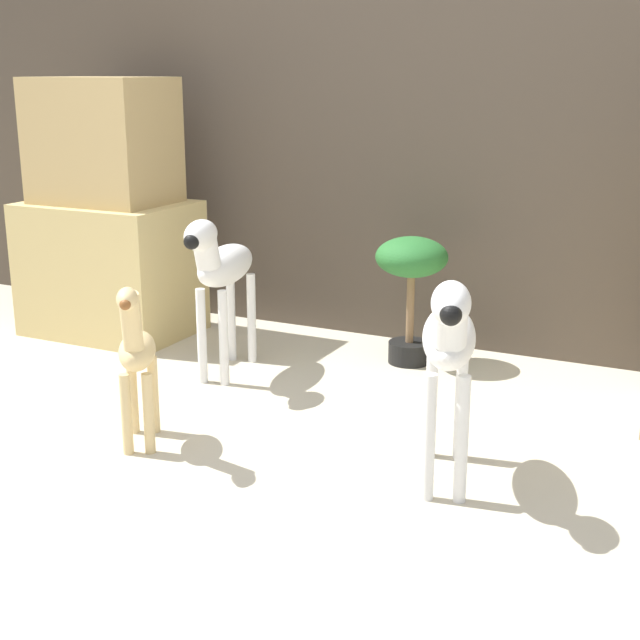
% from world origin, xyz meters
% --- Properties ---
extents(ground_plane, '(14.00, 14.00, 0.00)m').
position_xyz_m(ground_plane, '(0.00, 0.00, 0.00)').
color(ground_plane, beige).
extents(wall_back, '(6.40, 0.08, 2.20)m').
position_xyz_m(wall_back, '(0.00, 1.66, 1.10)').
color(wall_back, '#473D33').
rests_on(wall_back, ground_plane).
extents(rock_pillar_left, '(0.74, 0.52, 1.17)m').
position_xyz_m(rock_pillar_left, '(-1.40, 1.14, 0.52)').
color(rock_pillar_left, '#D1B775').
rests_on(rock_pillar_left, ground_plane).
extents(zebra_right, '(0.29, 0.55, 0.67)m').
position_xyz_m(zebra_right, '(0.54, 0.27, 0.45)').
color(zebra_right, white).
rests_on(zebra_right, ground_plane).
extents(zebra_left, '(0.22, 0.56, 0.67)m').
position_xyz_m(zebra_left, '(-0.59, 0.83, 0.45)').
color(zebra_left, white).
rests_on(zebra_left, ground_plane).
extents(giraffe_figurine, '(0.26, 0.35, 0.57)m').
position_xyz_m(giraffe_figurine, '(-0.45, 0.10, 0.32)').
color(giraffe_figurine, '#E0C184').
rests_on(giraffe_figurine, ground_plane).
extents(potted_palm_front, '(0.30, 0.30, 0.54)m').
position_xyz_m(potted_palm_front, '(0.03, 1.32, 0.39)').
color(potted_palm_front, black).
rests_on(potted_palm_front, ground_plane).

